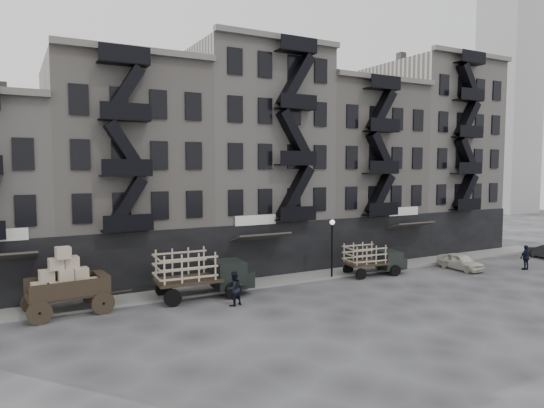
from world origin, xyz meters
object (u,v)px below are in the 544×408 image
car_east (460,261)px  policeman (526,258)px  wagon (65,276)px  stake_truck_east (374,257)px  pedestrian_mid (234,289)px  stake_truck_west (201,270)px

car_east → policeman: (4.45, -2.51, 0.33)m
wagon → stake_truck_east: size_ratio=0.94×
stake_truck_east → pedestrian_mid: bearing=-163.0°
policeman → pedestrian_mid: bearing=1.8°
wagon → policeman: wagon is taller
stake_truck_west → wagon: bearing=-179.6°
stake_truck_east → car_east: (7.24, -1.79, -0.71)m
stake_truck_east → policeman: 12.46m
stake_truck_east → pedestrian_mid: 12.63m
pedestrian_mid → stake_truck_west: bearing=-81.0°
stake_truck_west → car_east: size_ratio=1.61×
stake_truck_east → car_east: 7.49m
pedestrian_mid → wagon: bearing=-31.6°
wagon → policeman: 33.27m
stake_truck_east → pedestrian_mid: (-12.42, -2.30, -0.35)m
pedestrian_mid → policeman: pedestrian_mid is taller
stake_truck_east → pedestrian_mid: size_ratio=2.45×
stake_truck_east → car_east: size_ratio=1.29×
stake_truck_west → stake_truck_east: 13.47m
wagon → stake_truck_east: bearing=-6.6°
wagon → pedestrian_mid: size_ratio=2.31×
car_east → stake_truck_west: bearing=175.1°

